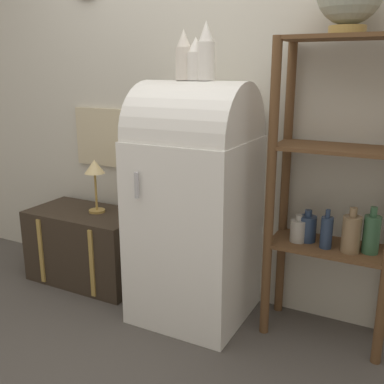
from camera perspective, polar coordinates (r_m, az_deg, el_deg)
The scene contains 9 objects.
ground_plane at distance 2.68m, azimuth -2.18°, elevation -17.20°, with size 12.00×12.00×0.00m, color #4C4742.
wall_back at distance 2.78m, azimuth 3.48°, elevation 13.39°, with size 7.00×0.09×2.70m.
refrigerator at distance 2.58m, azimuth 0.34°, elevation -0.87°, with size 0.63×0.65×1.39m.
suitcase_trunk at distance 3.24m, azimuth -13.07°, elevation -6.67°, with size 0.80×0.45×0.50m.
shelf_unit at distance 2.43m, azimuth 17.73°, elevation 0.50°, with size 0.65×0.32×1.60m.
vase_left at distance 2.51m, azimuth -1.05°, elevation 16.82°, with size 0.09×0.09×0.26m.
vase_center at distance 2.48m, azimuth 0.46°, elevation 16.38°, with size 0.10×0.10×0.22m.
vase_right at distance 2.45m, azimuth 1.79°, elevation 17.24°, with size 0.09×0.09×0.30m.
desk_lamp at distance 3.05m, azimuth -12.25°, elevation 2.48°, with size 0.13×0.13×0.36m.
Camera 1 is at (1.13, -1.96, 1.45)m, focal length 42.00 mm.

